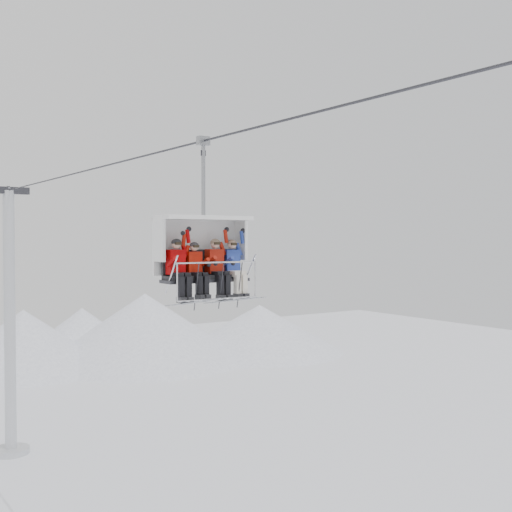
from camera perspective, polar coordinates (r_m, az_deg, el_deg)
lift_tower_right at (r=34.81m, az=-21.03°, el=-6.98°), size 2.00×1.80×13.48m
haul_cable at (r=14.15m, az=-0.00°, el=11.36°), size 0.06×50.00×0.06m
chairlift_carrier at (r=16.01m, az=-4.91°, el=0.77°), size 2.37×1.17×3.98m
skier_far_left at (r=15.38m, az=-6.94°, el=-1.00°), size 0.41×1.69×1.62m
skier_center_left at (r=15.60m, az=-5.35°, el=-1.09°), size 0.37×1.69×1.50m
skier_center_right at (r=15.90m, az=-3.50°, el=-0.91°), size 0.41×1.69×1.62m
skier_far_right at (r=16.16m, az=-1.99°, el=-0.90°), size 0.40×1.69×1.58m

